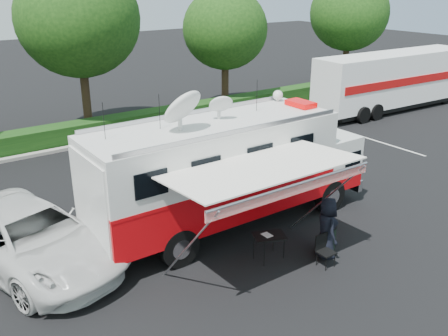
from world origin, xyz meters
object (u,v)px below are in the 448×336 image
at_px(trash_bin, 328,237).
at_px(semi_trailer, 393,80).
at_px(white_suv, 34,265).
at_px(command_truck, 231,169).
at_px(folding_table, 269,237).

height_order(trash_bin, semi_trailer, semi_trailer).
bearing_deg(semi_trailer, trash_bin, -148.43).
bearing_deg(white_suv, semi_trailer, -3.50).
xyz_separation_m(command_truck, white_suv, (-6.19, 1.31, -2.03)).
distance_m(folding_table, trash_bin, 2.00).
height_order(command_truck, trash_bin, command_truck).
xyz_separation_m(command_truck, folding_table, (-0.35, -2.41, -1.29)).
height_order(command_truck, white_suv, command_truck).
bearing_deg(command_truck, folding_table, -98.26).
height_order(white_suv, trash_bin, white_suv).
height_order(command_truck, semi_trailer, command_truck).
distance_m(white_suv, folding_table, 6.97).
bearing_deg(trash_bin, white_suv, 150.86).
distance_m(folding_table, semi_trailer, 20.11).
bearing_deg(folding_table, trash_bin, -17.34).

